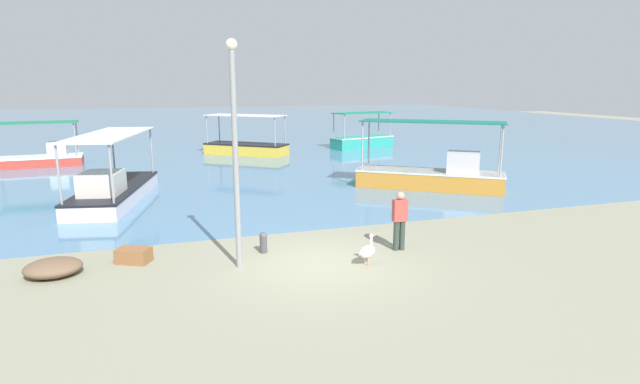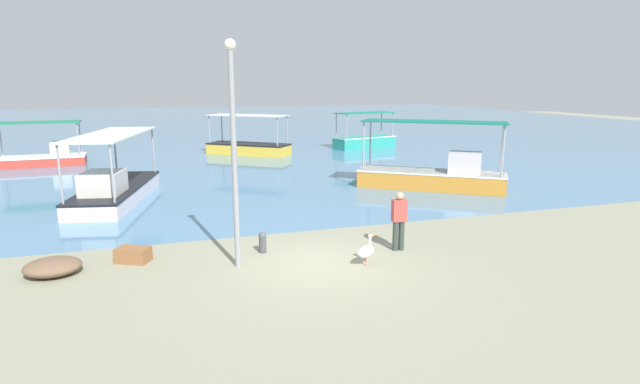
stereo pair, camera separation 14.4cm
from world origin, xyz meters
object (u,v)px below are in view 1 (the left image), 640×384
object	(u,v)px
fishing_boat_outer	(41,156)
pelican	(367,251)
lamp_post	(235,143)
net_pile	(53,268)
cargo_crate	(134,255)
mooring_bollard	(263,242)
fisherman_standing	(400,219)
fishing_boat_near_left	(433,174)
fishing_boat_far_right	(246,146)
fishing_boat_far_left	(113,188)
fishing_boat_center	(362,140)

from	to	relation	value
fishing_boat_outer	pelican	size ratio (longest dim) A/B	6.00
lamp_post	net_pile	bearing A→B (deg)	170.22
cargo_crate	pelican	bearing A→B (deg)	-19.40
mooring_bollard	net_pile	xyz separation A→B (m)	(-5.26, -0.12, -0.11)
fishing_boat_outer	net_pile	world-z (taller)	fishing_boat_outer
mooring_bollard	fisherman_standing	bearing A→B (deg)	-14.19
fishing_boat_near_left	lamp_post	distance (m)	12.42
fishing_boat_far_right	fishing_boat_outer	distance (m)	12.09
fishing_boat_far_right	pelican	world-z (taller)	fishing_boat_far_right
fishing_boat_outer	fisherman_standing	xyz separation A→B (m)	(12.85, -19.83, 0.36)
fishing_boat_near_left	pelican	xyz separation A→B (m)	(-6.63, -8.02, -0.30)
fishing_boat_outer	net_pile	distance (m)	19.40
pelican	cargo_crate	bearing A→B (deg)	160.60
fishing_boat_near_left	net_pile	bearing A→B (deg)	-155.94
fishing_boat_far_left	cargo_crate	xyz separation A→B (m)	(1.05, -7.56, -0.40)
fishing_boat_far_left	net_pile	world-z (taller)	fishing_boat_far_left
lamp_post	fisherman_standing	bearing A→B (deg)	-0.71
lamp_post	cargo_crate	bearing A→B (deg)	155.87
fishing_boat_center	fishing_boat_outer	bearing A→B (deg)	-174.65
fishing_boat_near_left	fishing_boat_far_left	size ratio (longest dim) A/B	0.89
mooring_bollard	cargo_crate	xyz separation A→B (m)	(-3.42, 0.28, -0.13)
fishing_boat_far_left	cargo_crate	world-z (taller)	fishing_boat_far_left
mooring_bollard	fishing_boat_near_left	bearing A→B (deg)	34.76
fishing_boat_near_left	fishing_boat_far_left	bearing A→B (deg)	173.31
fishing_boat_center	net_pile	bearing A→B (deg)	-128.87
lamp_post	mooring_bollard	bearing A→B (deg)	47.25
pelican	lamp_post	bearing A→B (deg)	164.67
fishing_boat_outer	fisherman_standing	size ratio (longest dim) A/B	2.84
fishing_boat_center	mooring_bollard	size ratio (longest dim) A/B	8.29
fishing_boat_far_left	net_pile	size ratio (longest dim) A/B	5.19
fishing_boat_near_left	lamp_post	bearing A→B (deg)	-144.01
fishing_boat_near_left	fishing_boat_outer	world-z (taller)	fishing_boat_near_left
fisherman_standing	cargo_crate	world-z (taller)	fisherman_standing
fishing_boat_far_left	cargo_crate	distance (m)	7.64
fishing_boat_near_left	net_pile	xyz separation A→B (m)	(-14.29, -6.38, -0.46)
fishing_boat_far_right	fisherman_standing	xyz separation A→B (m)	(0.81, -20.88, 0.37)
pelican	mooring_bollard	bearing A→B (deg)	143.61
fishing_boat_center	lamp_post	bearing A→B (deg)	-119.80
net_pile	fishing_boat_far_right	bearing A→B (deg)	67.84
mooring_bollard	fisherman_standing	xyz separation A→B (m)	(3.71, -0.94, 0.59)
fishing_boat_center	fishing_boat_far_left	size ratio (longest dim) A/B	0.71
fishing_boat_center	fishing_boat_outer	world-z (taller)	fishing_boat_center
fishing_boat_center	pelican	bearing A→B (deg)	-112.22
net_pile	cargo_crate	distance (m)	1.89
fishing_boat_outer	fishing_boat_far_left	xyz separation A→B (m)	(4.68, -11.04, 0.04)
fishing_boat_far_right	net_pile	bearing A→B (deg)	-112.16
fishing_boat_far_right	fishing_boat_far_left	distance (m)	14.16
lamp_post	mooring_bollard	world-z (taller)	lamp_post
pelican	net_pile	distance (m)	7.83
fishing_boat_far_right	pelican	bearing A→B (deg)	-91.36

